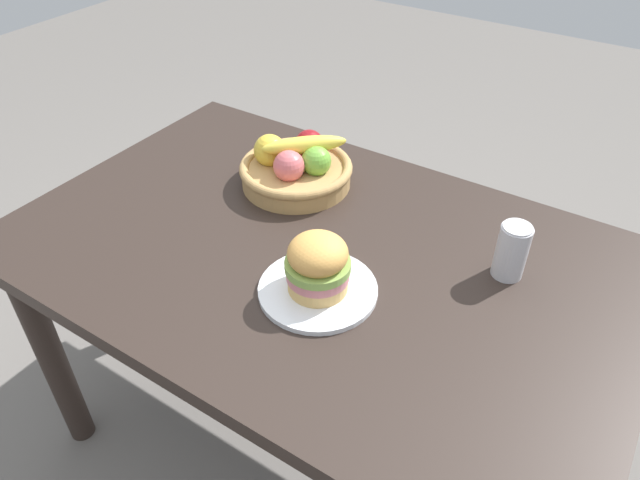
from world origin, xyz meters
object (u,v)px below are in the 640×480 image
Objects in this scene: soda_can at (512,251)px; fruit_basket at (296,167)px; plate at (318,290)px; sandwich at (318,264)px.

soda_can is 0.58m from fruit_basket.
plate is 0.42m from fruit_basket.
sandwich is 1.06× the size of soda_can.
sandwich reaches higher than soda_can.
fruit_basket is at bearing 175.11° from soda_can.
fruit_basket is (-0.58, 0.05, -0.01)m from soda_can.
plate is 0.41m from soda_can.
sandwich is 0.42m from fruit_basket.
plate is at bearing -45.00° from sandwich.
fruit_basket is (-0.27, 0.31, -0.03)m from sandwich.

